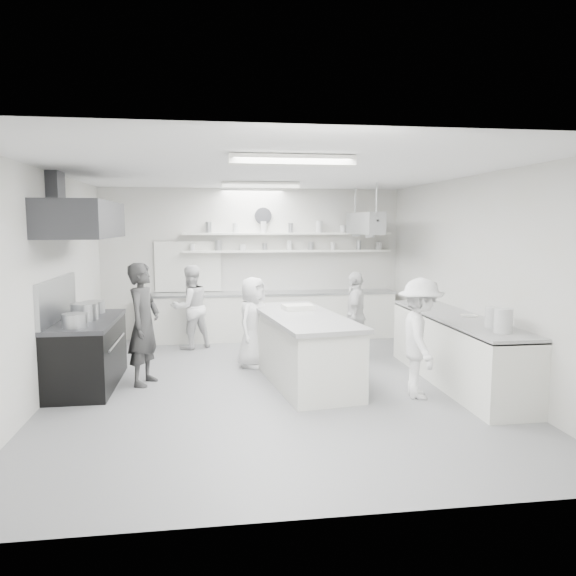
{
  "coord_description": "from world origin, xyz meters",
  "views": [
    {
      "loc": [
        -0.83,
        -7.41,
        2.29
      ],
      "look_at": [
        0.3,
        0.6,
        1.33
      ],
      "focal_mm": 33.69,
      "sensor_mm": 36.0,
      "label": 1
    }
  ],
  "objects": [
    {
      "name": "floor",
      "position": [
        0.0,
        0.0,
        -0.01
      ],
      "size": [
        6.0,
        7.0,
        0.02
      ],
      "primitive_type": "cube",
      "color": "gray",
      "rests_on": "ground"
    },
    {
      "name": "ceiling",
      "position": [
        0.0,
        0.0,
        3.01
      ],
      "size": [
        6.0,
        7.0,
        0.02
      ],
      "primitive_type": "cube",
      "color": "white",
      "rests_on": "wall_back"
    },
    {
      "name": "wall_back",
      "position": [
        0.0,
        3.5,
        1.5
      ],
      "size": [
        6.0,
        0.04,
        3.0
      ],
      "primitive_type": "cube",
      "color": "silver",
      "rests_on": "floor"
    },
    {
      "name": "wall_front",
      "position": [
        0.0,
        -3.5,
        1.5
      ],
      "size": [
        6.0,
        0.04,
        3.0
      ],
      "primitive_type": "cube",
      "color": "silver",
      "rests_on": "floor"
    },
    {
      "name": "wall_left",
      "position": [
        -3.0,
        0.0,
        1.5
      ],
      "size": [
        0.04,
        7.0,
        3.0
      ],
      "primitive_type": "cube",
      "color": "silver",
      "rests_on": "floor"
    },
    {
      "name": "wall_right",
      "position": [
        3.0,
        0.0,
        1.5
      ],
      "size": [
        0.04,
        7.0,
        3.0
      ],
      "primitive_type": "cube",
      "color": "silver",
      "rests_on": "floor"
    },
    {
      "name": "stove",
      "position": [
        -2.6,
        0.4,
        0.45
      ],
      "size": [
        0.8,
        1.8,
        0.9
      ],
      "primitive_type": "cube",
      "color": "black",
      "rests_on": "floor"
    },
    {
      "name": "exhaust_hood",
      "position": [
        -2.6,
        0.4,
        2.35
      ],
      "size": [
        0.85,
        2.0,
        0.5
      ],
      "primitive_type": "cube",
      "color": "#38393E",
      "rests_on": "wall_left"
    },
    {
      "name": "back_counter",
      "position": [
        0.3,
        3.2,
        0.46
      ],
      "size": [
        5.0,
        0.6,
        0.92
      ],
      "primitive_type": "cube",
      "color": "white",
      "rests_on": "floor"
    },
    {
      "name": "shelf_lower",
      "position": [
        0.7,
        3.37,
        1.75
      ],
      "size": [
        4.2,
        0.26,
        0.04
      ],
      "primitive_type": "cube",
      "color": "white",
      "rests_on": "wall_back"
    },
    {
      "name": "shelf_upper",
      "position": [
        0.7,
        3.37,
        2.1
      ],
      "size": [
        4.2,
        0.26,
        0.04
      ],
      "primitive_type": "cube",
      "color": "white",
      "rests_on": "wall_back"
    },
    {
      "name": "pass_through_window",
      "position": [
        -1.3,
        3.48,
        1.45
      ],
      "size": [
        1.3,
        0.04,
        1.0
      ],
      "primitive_type": "cube",
      "color": "black",
      "rests_on": "wall_back"
    },
    {
      "name": "wall_clock",
      "position": [
        0.2,
        3.46,
        2.45
      ],
      "size": [
        0.32,
        0.05,
        0.32
      ],
      "primitive_type": "cylinder",
      "rotation": [
        1.57,
        0.0,
        0.0
      ],
      "color": "silver",
      "rests_on": "wall_back"
    },
    {
      "name": "right_counter",
      "position": [
        2.65,
        -0.2,
        0.47
      ],
      "size": [
        0.74,
        3.3,
        0.94
      ],
      "primitive_type": "cube",
      "color": "white",
      "rests_on": "floor"
    },
    {
      "name": "pot_rack",
      "position": [
        2.0,
        2.4,
        2.3
      ],
      "size": [
        0.3,
        1.6,
        0.4
      ],
      "primitive_type": "cube",
      "color": "#A7AAAE",
      "rests_on": "ceiling"
    },
    {
      "name": "light_fixture_front",
      "position": [
        0.0,
        -1.8,
        2.94
      ],
      "size": [
        1.3,
        0.25,
        0.1
      ],
      "primitive_type": "cube",
      "color": "white",
      "rests_on": "ceiling"
    },
    {
      "name": "light_fixture_rear",
      "position": [
        0.0,
        1.8,
        2.94
      ],
      "size": [
        1.3,
        0.25,
        0.1
      ],
      "primitive_type": "cube",
      "color": "white",
      "rests_on": "ceiling"
    },
    {
      "name": "prep_island",
      "position": [
        0.46,
        0.22,
        0.47
      ],
      "size": [
        1.3,
        2.64,
        0.93
      ],
      "primitive_type": "cube",
      "rotation": [
        0.0,
        0.0,
        0.15
      ],
      "color": "white",
      "rests_on": "floor"
    },
    {
      "name": "stove_pot",
      "position": [
        -2.6,
        0.35,
        1.05
      ],
      "size": [
        0.37,
        0.37,
        0.28
      ],
      "primitive_type": "cylinder",
      "color": "#A7AAAE",
      "rests_on": "stove"
    },
    {
      "name": "cook_stove",
      "position": [
        -1.81,
        0.38,
        0.87
      ],
      "size": [
        0.6,
        0.74,
        1.75
      ],
      "primitive_type": "imported",
      "rotation": [
        0.0,
        0.0,
        1.25
      ],
      "color": "#313131",
      "rests_on": "floor"
    },
    {
      "name": "cook_back",
      "position": [
        -1.23,
        2.57,
        0.77
      ],
      "size": [
        0.94,
        0.87,
        1.54
      ],
      "primitive_type": "imported",
      "rotation": [
        0.0,
        0.0,
        -2.64
      ],
      "color": "white",
      "rests_on": "floor"
    },
    {
      "name": "cook_island_left",
      "position": [
        -0.19,
        1.13,
        0.73
      ],
      "size": [
        0.78,
        0.85,
        1.45
      ],
      "primitive_type": "imported",
      "rotation": [
        0.0,
        0.0,
        0.98
      ],
      "color": "white",
      "rests_on": "floor"
    },
    {
      "name": "cook_island_right",
      "position": [
        1.58,
        1.4,
        0.75
      ],
      "size": [
        0.65,
        0.95,
        1.49
      ],
      "primitive_type": "imported",
      "rotation": [
        0.0,
        0.0,
        -1.94
      ],
      "color": "white",
      "rests_on": "floor"
    },
    {
      "name": "cook_right",
      "position": [
        1.87,
        -0.73,
        0.8
      ],
      "size": [
        0.78,
        1.12,
        1.59
      ],
      "primitive_type": "imported",
      "rotation": [
        0.0,
        0.0,
        1.38
      ],
      "color": "white",
      "rests_on": "floor"
    },
    {
      "name": "bowl_island_a",
      "position": [
        0.48,
        0.94,
        0.97
      ],
      "size": [
        0.33,
        0.33,
        0.07
      ],
      "primitive_type": "imported",
      "rotation": [
        0.0,
        0.0,
        0.23
      ],
      "color": "#A7AAAE",
      "rests_on": "prep_island"
    },
    {
      "name": "bowl_island_b",
      "position": [
        0.56,
        0.74,
        0.97
      ],
      "size": [
        0.28,
        0.28,
        0.07
      ],
      "primitive_type": "imported",
      "rotation": [
        0.0,
        0.0,
        0.38
      ],
      "color": "white",
      "rests_on": "prep_island"
    },
    {
      "name": "bowl_right",
      "position": [
        2.8,
        -0.23,
        0.97
      ],
      "size": [
        0.27,
        0.27,
        0.06
      ],
      "primitive_type": "imported",
      "rotation": [
        0.0,
        0.0,
        -0.2
      ],
      "color": "white",
      "rests_on": "right_counter"
    }
  ]
}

